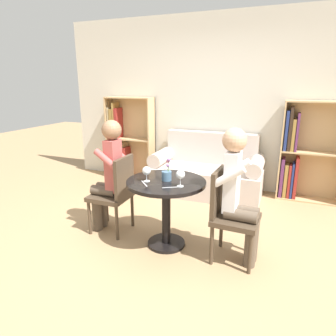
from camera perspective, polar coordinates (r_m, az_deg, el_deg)
The scene contains 15 objects.
ground_plane at distance 3.33m, azimuth -0.32°, elevation -14.32°, with size 16.00×16.00×0.00m, color tan.
back_wall at distance 4.92m, azimuth 9.08°, elevation 11.98°, with size 5.20×0.05×2.70m.
round_table at distance 3.09m, azimuth -0.34°, elevation -5.49°, with size 0.81×0.81×0.72m.
couch at distance 4.70m, azimuth 7.39°, elevation -1.05°, with size 1.68×0.80×0.92m.
bookshelf_left at distance 5.44m, azimuth -8.12°, elevation 4.83°, with size 0.85×0.28×1.44m.
bookshelf_right at distance 4.76m, azimuth 24.17°, elevation 2.34°, with size 0.85×0.28×1.44m.
chair_left at distance 3.44m, azimuth -9.93°, elevation -4.37°, with size 0.42×0.42×0.90m.
chair_right at distance 2.94m, azimuth 11.51°, elevation -8.09°, with size 0.44×0.44×0.90m.
person_left at distance 3.42m, azimuth -11.30°, elevation -0.96°, with size 0.42×0.34×1.30m.
person_right at distance 2.85m, azimuth 13.36°, elevation -4.44°, with size 0.43×0.35×1.30m.
wine_glass_left at distance 2.99m, azimuth -4.11°, elevation -0.62°, with size 0.09×0.09×0.15m.
wine_glass_right at distance 2.83m, azimuth 2.38°, elevation -1.35°, with size 0.09×0.09×0.16m.
flower_vase at distance 3.02m, azimuth -0.18°, elevation -1.16°, with size 0.10×0.10×0.24m.
knife_left_setting at distance 2.95m, azimuth -4.56°, elevation -2.94°, with size 0.14×0.15×0.00m.
fork_left_setting at distance 2.84m, azimuth 0.79°, elevation -3.69°, with size 0.17×0.11×0.00m.
Camera 1 is at (1.07, -2.67, 1.68)m, focal length 32.00 mm.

